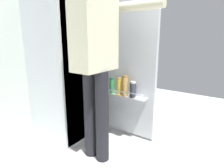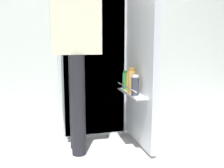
{
  "view_description": "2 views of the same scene",
  "coord_description": "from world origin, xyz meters",
  "views": [
    {
      "loc": [
        -1.51,
        -1.14,
        1.15
      ],
      "look_at": [
        0.08,
        -0.03,
        0.66
      ],
      "focal_mm": 31.04,
      "sensor_mm": 36.0,
      "label": 1
    },
    {
      "loc": [
        -0.5,
        -2.2,
        0.96
      ],
      "look_at": [
        0.08,
        -0.11,
        0.6
      ],
      "focal_mm": 40.84,
      "sensor_mm": 36.0,
      "label": 2
    }
  ],
  "objects": [
    {
      "name": "kitchen_wall",
      "position": [
        0.0,
        0.88,
        1.27
      ],
      "size": [
        4.4,
        0.1,
        2.53
      ],
      "primitive_type": "cube",
      "color": "beige",
      "rests_on": "ground_plane"
    },
    {
      "name": "refrigerator",
      "position": [
        0.03,
        0.49,
        0.81
      ],
      "size": [
        0.7,
        1.24,
        1.62
      ],
      "color": "silver",
      "rests_on": "ground_plane"
    },
    {
      "name": "ground_plane",
      "position": [
        0.0,
        0.0,
        0.0
      ],
      "size": [
        5.02,
        5.02,
        0.0
      ],
      "primitive_type": "plane",
      "color": "silver"
    },
    {
      "name": "person",
      "position": [
        -0.21,
        -0.06,
        1.03
      ],
      "size": [
        0.53,
        0.73,
        1.71
      ],
      "color": "black",
      "rests_on": "ground_plane"
    }
  ]
}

